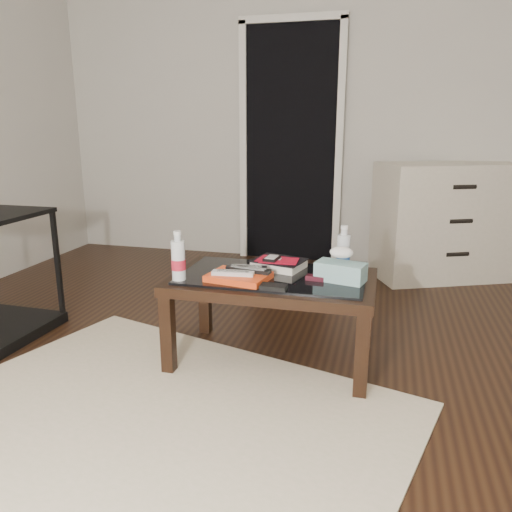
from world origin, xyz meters
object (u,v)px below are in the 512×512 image
at_px(coffee_table, 273,287).
at_px(tissue_box, 341,272).
at_px(textbook, 279,264).
at_px(water_bottle_left, 178,256).
at_px(water_bottle_right, 343,249).
at_px(dresser, 455,221).

height_order(coffee_table, tissue_box, tissue_box).
height_order(textbook, water_bottle_left, water_bottle_left).
xyz_separation_m(textbook, tissue_box, (0.33, -0.14, 0.02)).
distance_m(coffee_table, water_bottle_right, 0.40).
bearing_deg(dresser, water_bottle_right, -137.50).
bearing_deg(tissue_box, coffee_table, -168.57).
bearing_deg(tissue_box, textbook, 171.20).
bearing_deg(tissue_box, water_bottle_right, 105.23).
relative_size(textbook, water_bottle_right, 1.05).
xyz_separation_m(dresser, tissue_box, (-0.73, -1.82, 0.06)).
bearing_deg(coffee_table, dresser, 59.53).
relative_size(water_bottle_right, tissue_box, 1.03).
bearing_deg(water_bottle_left, tissue_box, 13.06).
bearing_deg(textbook, water_bottle_left, -128.96).
relative_size(dresser, textbook, 5.20).
bearing_deg(water_bottle_left, dresser, 53.38).
height_order(coffee_table, dresser, dresser).
height_order(coffee_table, water_bottle_right, water_bottle_right).
height_order(textbook, tissue_box, tissue_box).
bearing_deg(water_bottle_right, tissue_box, -88.80).
relative_size(dresser, tissue_box, 5.65).
relative_size(water_bottle_left, water_bottle_right, 1.00).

